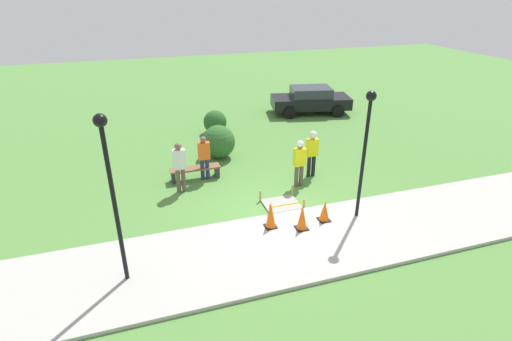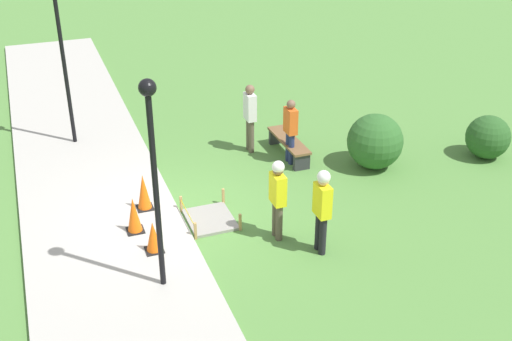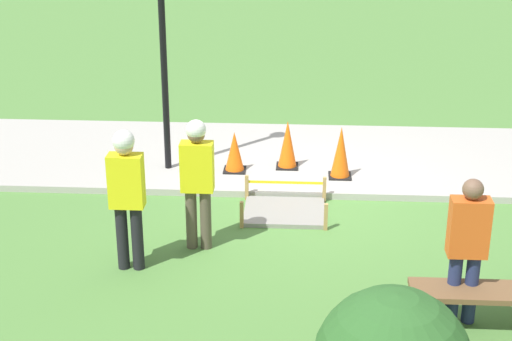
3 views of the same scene
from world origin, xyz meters
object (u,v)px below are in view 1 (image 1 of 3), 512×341
Objects in this scene: park_bench at (195,171)px; worker_assistant at (312,150)px; traffic_cone_near_patch at (271,215)px; parked_car_black at (311,100)px; bystander_in_orange_shirt at (204,156)px; traffic_cone_sidewalk_edge at (325,211)px; bystander_in_gray_shirt at (180,164)px; lamppost_far at (110,178)px; lamppost_near at (366,137)px; worker_supervisor at (300,160)px; traffic_cone_far_patch at (302,217)px.

park_bench is 1.02× the size of worker_assistant.
parked_car_black is at bearing 59.46° from traffic_cone_near_patch.
bystander_in_orange_shirt is 0.37× the size of parked_car_black.
traffic_cone_sidewalk_edge is 0.36× the size of bystander_in_gray_shirt.
lamppost_far is at bearing -171.31° from traffic_cone_sidewalk_edge.
traffic_cone_near_patch is 0.18× the size of parked_car_black.
lamppost_near is at bearing -35.26° from bystander_in_gray_shirt.
worker_supervisor is at bearing -27.35° from bystander_in_orange_shirt.
lamppost_near reaches higher than bystander_in_gray_shirt.
lamppost_far reaches higher than traffic_cone_near_patch.
worker_assistant is 0.46× the size of lamppost_near.
worker_supervisor reaches higher than bystander_in_orange_shirt.
traffic_cone_far_patch is 4.84m from park_bench.
traffic_cone_near_patch is 0.49× the size of bystander_in_orange_shirt.
lamppost_far is (-1.90, -4.13, 1.73)m from bystander_in_gray_shirt.
parked_car_black is at bearing 72.38° from lamppost_near.
bystander_in_gray_shirt is 6.00m from lamppost_near.
worker_supervisor is (1.05, 2.63, 0.52)m from traffic_cone_far_patch.
bystander_in_orange_shirt reaches higher than traffic_cone_sidewalk_edge.
park_bench is 9.57m from parked_car_black.
bystander_in_gray_shirt is at bearing -126.72° from parked_car_black.
worker_supervisor is 4.01m from bystander_in_gray_shirt.
bystander_in_gray_shirt is 0.40× the size of parked_car_black.
bystander_in_gray_shirt reaches higher than bystander_in_orange_shirt.
lamppost_near is at bearing -95.19° from parked_car_black.
parked_car_black is (7.98, 6.90, -0.27)m from bystander_in_gray_shirt.
traffic_cone_far_patch is 0.43× the size of worker_assistant.
worker_supervisor reaches higher than park_bench.
lamppost_far reaches higher than parked_car_black.
bystander_in_gray_shirt is 10.55m from parked_car_black.
lamppost_near is at bearing -46.84° from bystander_in_orange_shirt.
parked_car_black is (3.31, 7.17, -0.30)m from worker_assistant.
bystander_in_gray_shirt is at bearing 138.36° from traffic_cone_sidewalk_edge.
lamppost_far reaches higher than park_bench.
parked_car_black is at bearing 41.51° from bystander_in_orange_shirt.
bystander_in_orange_shirt reaches higher than traffic_cone_far_patch.
traffic_cone_near_patch is 2.97m from worker_supervisor.
bystander_in_gray_shirt is at bearing 176.71° from worker_assistant.
lamppost_near is at bearing -88.86° from worker_assistant.
bystander_in_orange_shirt is at bearing 35.55° from bystander_in_gray_shirt.
lamppost_near is at bearing -72.09° from worker_supervisor.
park_bench is at bearing 161.47° from bystander_in_orange_shirt.
traffic_cone_near_patch is 1.62m from traffic_cone_sidewalk_edge.
parked_car_black is (4.06, 7.75, -0.26)m from worker_supervisor.
lamppost_near is (4.73, -3.34, 1.59)m from bystander_in_gray_shirt.
worker_assistant reaches higher than bystander_in_orange_shirt.
traffic_cone_far_patch is 0.83m from traffic_cone_sidewalk_edge.
bystander_in_orange_shirt is at bearing 133.16° from lamppost_near.
traffic_cone_far_patch reaches higher than park_bench.
lamppost_near is (1.85, 0.14, 2.11)m from traffic_cone_far_patch.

